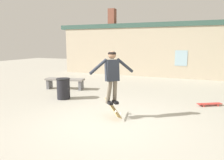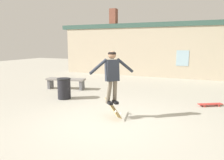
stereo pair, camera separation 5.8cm
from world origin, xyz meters
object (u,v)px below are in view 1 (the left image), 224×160
(skateboard_flipping, at_px, (113,108))
(skateboard_resting, at_px, (210,104))
(park_bench, at_px, (65,81))
(skater, at_px, (112,73))
(trash_bin, at_px, (63,88))

(skateboard_flipping, xyz_separation_m, skateboard_resting, (2.53, 2.31, -0.21))
(park_bench, bearing_deg, skateboard_resting, -15.66)
(skater, height_order, skateboard_flipping, skater)
(park_bench, height_order, skateboard_resting, park_bench)
(trash_bin, height_order, skater, skater)
(park_bench, xyz_separation_m, skateboard_resting, (6.03, -0.42, -0.29))
(trash_bin, xyz_separation_m, skateboard_resting, (5.05, 1.08, -0.34))
(trash_bin, height_order, skateboard_flipping, trash_bin)
(park_bench, height_order, skater, skater)
(park_bench, distance_m, trash_bin, 1.79)
(park_bench, xyz_separation_m, skateboard_flipping, (3.50, -2.73, -0.08))
(skateboard_flipping, bearing_deg, skater, -48.28)
(trash_bin, height_order, skateboard_resting, trash_bin)
(park_bench, relative_size, skater, 1.27)
(trash_bin, bearing_deg, park_bench, 123.09)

